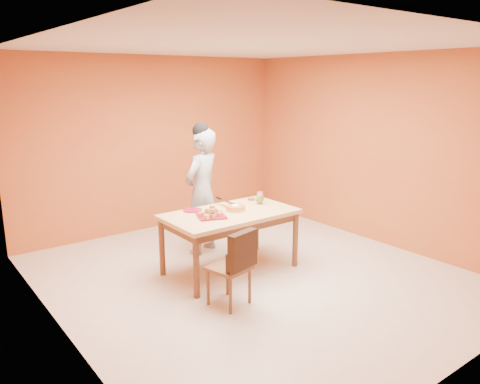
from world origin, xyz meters
TOP-DOWN VIEW (x-y plane):
  - floor at (0.00, 0.00)m, footprint 5.00×5.00m
  - ceiling at (0.00, 0.00)m, footprint 5.00×5.00m
  - wall_back at (0.00, 2.50)m, footprint 4.50×0.00m
  - wall_left at (-2.25, 0.00)m, footprint 0.00×5.00m
  - wall_right at (2.25, 0.00)m, footprint 0.00×5.00m
  - dining_table at (-0.12, 0.31)m, footprint 1.60×0.90m
  - dining_chair at (-0.67, -0.43)m, footprint 0.47×0.53m
  - pastry_pile at (-0.42, 0.28)m, footprint 0.29×0.29m
  - person at (-0.03, 1.09)m, footprint 0.73×0.62m
  - pastry_platter at (-0.42, 0.28)m, footprint 0.41×0.41m
  - red_dinner_plate at (-0.45, 0.64)m, footprint 0.29×0.29m
  - white_cake_plate at (-0.03, 0.32)m, footprint 0.31×0.31m
  - sponge_cake at (-0.03, 0.32)m, footprint 0.31×0.31m
  - cake_server at (-0.02, 0.50)m, footprint 0.08×0.29m
  - egg_ornament at (0.41, 0.39)m, footprint 0.14×0.13m
  - magenta_glass at (0.54, 0.54)m, footprint 0.08×0.08m
  - checker_tin at (0.44, 0.60)m, footprint 0.11×0.11m

SIDE VIEW (x-z plane):
  - floor at x=0.00m, z-range 0.00..0.00m
  - dining_chair at x=-0.67m, z-range 0.02..0.86m
  - dining_table at x=-0.12m, z-range 0.29..1.05m
  - white_cake_plate at x=-0.03m, z-range 0.76..0.77m
  - red_dinner_plate at x=-0.45m, z-range 0.76..0.77m
  - pastry_platter at x=-0.42m, z-range 0.76..0.78m
  - checker_tin at x=0.44m, z-range 0.76..0.79m
  - sponge_cake at x=-0.03m, z-range 0.77..0.83m
  - magenta_glass at x=0.54m, z-range 0.76..0.87m
  - pastry_pile at x=-0.42m, z-range 0.78..0.87m
  - egg_ornament at x=0.41m, z-range 0.76..0.91m
  - cake_server at x=-0.02m, z-range 0.83..0.84m
  - person at x=-0.03m, z-range 0.00..1.71m
  - wall_back at x=0.00m, z-range -0.90..3.60m
  - wall_left at x=-2.25m, z-range -1.15..3.85m
  - wall_right at x=2.25m, z-range -1.15..3.85m
  - ceiling at x=0.00m, z-range 2.70..2.70m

